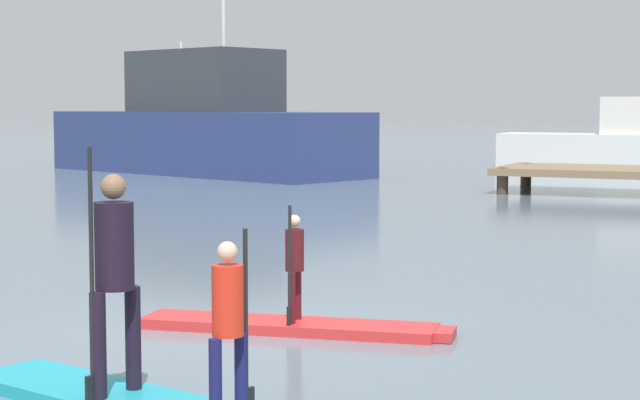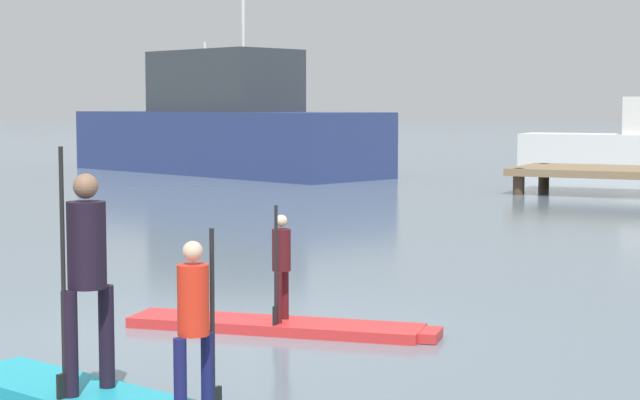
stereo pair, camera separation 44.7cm
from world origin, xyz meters
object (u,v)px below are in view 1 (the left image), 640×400
(trawler_grey_distant, at_px, (167,140))
(paddler_child_solo, at_px, (294,262))
(paddler_adult, at_px, (114,268))
(fishing_boat_white_large, at_px, (204,128))
(paddleboard_near, at_px, (295,326))
(paddler_child_front, at_px, (229,320))
(motor_boat_small_navy, at_px, (633,143))

(trawler_grey_distant, bearing_deg, paddler_child_solo, -55.76)
(paddler_child_solo, relative_size, paddler_adult, 0.63)
(paddler_child_solo, xyz_separation_m, fishing_boat_white_large, (-13.13, 20.65, 0.76))
(paddleboard_near, relative_size, paddler_adult, 1.73)
(paddler_child_solo, height_order, trawler_grey_distant, trawler_grey_distant)
(paddleboard_near, bearing_deg, trawler_grey_distant, 124.25)
(paddler_adult, bearing_deg, paddler_child_front, -12.46)
(paddler_child_front, distance_m, fishing_boat_white_large, 27.69)
(paddleboard_near, distance_m, fishing_boat_white_large, 24.50)
(paddleboard_near, relative_size, fishing_boat_white_large, 0.26)
(paddler_child_solo, height_order, paddler_adult, paddler_adult)
(motor_boat_small_navy, xyz_separation_m, trawler_grey_distant, (-20.01, 2.81, -0.25))
(paddleboard_near, height_order, motor_boat_small_navy, motor_boat_small_navy)
(paddler_child_solo, distance_m, motor_boat_small_navy, 27.99)
(paddler_adult, height_order, fishing_boat_white_large, fishing_boat_white_large)
(paddler_adult, relative_size, trawler_grey_distant, 0.28)
(paddler_child_front, bearing_deg, trawler_grey_distant, 122.96)
(paddler_adult, relative_size, paddler_child_front, 1.42)
(paddleboard_near, xyz_separation_m, trawler_grey_distant, (-20.95, 30.77, 0.61))
(paddler_child_front, height_order, fishing_boat_white_large, fishing_boat_white_large)
(fishing_boat_white_large, bearing_deg, paddler_child_front, -59.22)
(paddler_child_solo, distance_m, trawler_grey_distant, 37.24)
(paddleboard_near, height_order, fishing_boat_white_large, fishing_boat_white_large)
(paddler_child_front, bearing_deg, motor_boat_small_navy, 93.62)
(motor_boat_small_navy, bearing_deg, fishing_boat_white_large, -149.02)
(paddler_child_solo, xyz_separation_m, paddler_child_front, (1.03, -3.13, 0.10))
(paddler_child_solo, relative_size, trawler_grey_distant, 0.18)
(paddler_child_solo, xyz_separation_m, motor_boat_small_navy, (-0.94, 27.97, 0.24))
(paddler_adult, xyz_separation_m, paddler_child_front, (1.07, -0.24, -0.24))
(paddler_child_front, height_order, motor_boat_small_navy, motor_boat_small_navy)
(paddler_child_front, bearing_deg, paddler_child_solo, 108.29)
(paddleboard_near, distance_m, paddler_child_front, 3.38)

